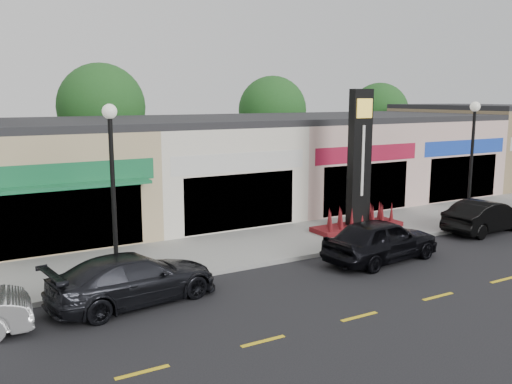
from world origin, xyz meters
TOP-DOWN VIEW (x-y plane):
  - ground at (0.00, 0.00)m, footprint 120.00×120.00m
  - sidewalk at (0.00, 4.35)m, footprint 52.00×4.30m
  - curb at (0.00, 2.10)m, footprint 52.00×0.20m
  - shop_beige at (-8.50, 11.46)m, footprint 7.00×10.85m
  - shop_cream at (-1.50, 11.47)m, footprint 7.00×10.01m
  - shop_pink_w at (5.50, 11.47)m, footprint 7.00×10.01m
  - shop_pink_e at (12.50, 11.47)m, footprint 7.00×10.01m
  - shop_tan at (19.50, 11.48)m, footprint 7.00×10.01m
  - tree_rear_west at (-4.00, 19.50)m, footprint 5.20×5.20m
  - tree_rear_mid at (8.00, 19.50)m, footprint 4.80×4.80m
  - tree_rear_east at (18.00, 19.50)m, footprint 4.60×4.60m
  - lamp_west_near at (-8.00, 2.50)m, footprint 0.44×0.44m
  - lamp_east_near at (8.00, 2.50)m, footprint 0.44×0.44m
  - pylon_sign at (3.00, 4.20)m, footprint 4.20×1.30m
  - car_dark_sedan at (-7.92, 1.00)m, footprint 2.70×5.14m
  - car_black_sedan at (0.97, 0.52)m, footprint 2.31×4.78m
  - car_black_conv at (7.84, 1.43)m, footprint 1.85×4.43m

SIDE VIEW (x-z plane):
  - ground at x=0.00m, z-range 0.00..0.00m
  - sidewalk at x=0.00m, z-range 0.00..0.15m
  - curb at x=0.00m, z-range 0.00..0.15m
  - car_dark_sedan at x=-7.92m, z-range 0.00..1.42m
  - car_black_conv at x=7.84m, z-range 0.00..1.42m
  - car_black_sedan at x=0.97m, z-range 0.00..1.57m
  - pylon_sign at x=3.00m, z-range -0.73..5.27m
  - shop_cream at x=-1.50m, z-range 0.00..4.80m
  - shop_pink_w at x=5.50m, z-range 0.00..4.80m
  - shop_pink_e at x=12.50m, z-range 0.00..4.80m
  - shop_beige at x=-8.50m, z-range 0.00..4.80m
  - shop_tan at x=19.50m, z-range 0.00..5.30m
  - lamp_west_near at x=-8.00m, z-range 0.74..6.21m
  - lamp_east_near at x=8.00m, z-range 0.74..6.21m
  - tree_rear_east at x=18.00m, z-range 1.16..8.10m
  - tree_rear_mid at x=8.00m, z-range 1.24..8.53m
  - tree_rear_west at x=-4.00m, z-range 1.30..9.13m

